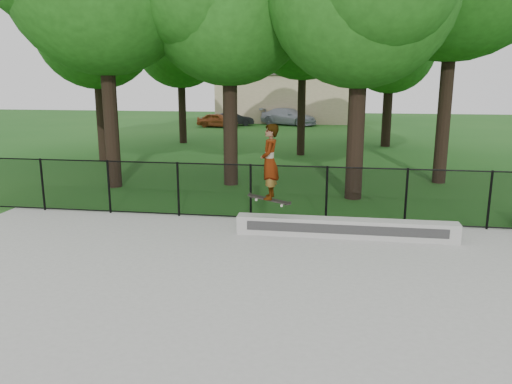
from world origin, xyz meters
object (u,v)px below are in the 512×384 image
at_px(car_a, 218,120).
at_px(skater_airborne, 270,163).
at_px(car_c, 289,117).
at_px(car_b, 233,119).
at_px(grind_ledge, 345,228).

xyz_separation_m(car_a, skater_airborne, (7.64, -27.02, 1.29)).
xyz_separation_m(car_a, car_c, (5.32, 2.77, 0.14)).
height_order(car_b, car_c, car_c).
height_order(grind_ledge, car_c, car_c).
xyz_separation_m(car_a, car_b, (0.96, 1.54, -0.01)).
xyz_separation_m(grind_ledge, car_a, (-9.43, 26.82, 0.26)).
bearing_deg(grind_ledge, car_a, 109.37).
relative_size(car_c, skater_airborne, 2.27).
xyz_separation_m(car_b, skater_airborne, (6.68, -28.55, 1.30)).
xyz_separation_m(grind_ledge, car_c, (-4.10, 29.58, 0.41)).
distance_m(grind_ledge, car_a, 28.43).
distance_m(grind_ledge, skater_airborne, 2.38).
bearing_deg(car_c, skater_airborne, -151.34).
relative_size(car_b, skater_airborne, 1.53).
bearing_deg(car_c, car_b, 129.96).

